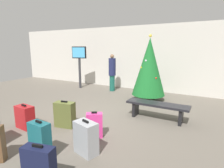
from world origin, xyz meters
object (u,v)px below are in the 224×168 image
traveller_0 (112,72)px  suitcase_2 (94,125)px  suitcase_1 (65,114)px  flight_info_kiosk (79,60)px  suitcase_5 (40,141)px  waiting_bench (157,107)px  holiday_tree (149,67)px  suitcase_0 (86,138)px  suitcase_4 (39,168)px  suitcase_3 (25,117)px

traveller_0 → suitcase_2: bearing=-65.8°
suitcase_1 → suitcase_2: 0.99m
flight_info_kiosk → traveller_0: bearing=7.0°
suitcase_2 → suitcase_5: (-0.38, -1.17, 0.07)m
flight_info_kiosk → waiting_bench: 5.18m
holiday_tree → suitcase_0: holiday_tree is taller
suitcase_4 → suitcase_1: bearing=124.1°
flight_info_kiosk → waiting_bench: bearing=-26.1°
holiday_tree → suitcase_5: bearing=-95.8°
suitcase_1 → suitcase_4: bearing=-55.9°
suitcase_0 → suitcase_4: (-0.02, -1.05, 0.01)m
suitcase_0 → suitcase_3: bearing=175.3°
traveller_0 → suitcase_4: 6.22m
traveller_0 → waiting_bench: bearing=-40.9°
suitcase_5 → suitcase_3: bearing=153.5°
holiday_tree → suitcase_4: holiday_tree is taller
traveller_0 → suitcase_5: size_ratio=2.31×
flight_info_kiosk → suitcase_3: flight_info_kiosk is taller
flight_info_kiosk → suitcase_1: flight_info_kiosk is taller
waiting_bench → suitcase_4: bearing=-102.2°
suitcase_1 → suitcase_4: size_ratio=0.99×
waiting_bench → suitcase_3: size_ratio=2.81×
flight_info_kiosk → suitcase_3: bearing=-67.8°
holiday_tree → waiting_bench: size_ratio=1.45×
waiting_bench → traveller_0: (-2.82, 2.44, 0.53)m
holiday_tree → flight_info_kiosk: (-3.71, 0.44, 0.10)m
suitcase_2 → suitcase_3: suitcase_3 is taller
suitcase_2 → suitcase_3: 1.87m
suitcase_0 → suitcase_3: (-2.05, 0.17, -0.03)m
suitcase_0 → suitcase_3: size_ratio=1.10×
holiday_tree → suitcase_0: (0.14, -4.13, -0.97)m
traveller_0 → suitcase_1: 4.20m
suitcase_4 → holiday_tree: bearing=91.3°
suitcase_0 → waiting_bench: bearing=73.1°
flight_info_kiosk → suitcase_2: (3.62, -3.95, -1.11)m
flight_info_kiosk → suitcase_2: size_ratio=3.39×
suitcase_5 → flight_info_kiosk: bearing=122.3°
suitcase_4 → flight_info_kiosk: bearing=124.2°
holiday_tree → suitcase_1: holiday_tree is taller
waiting_bench → suitcase_1: (-1.93, -1.62, -0.04)m
traveller_0 → suitcase_5: (1.49, -5.33, -0.55)m
suitcase_1 → traveller_0: bearing=102.3°
flight_info_kiosk → suitcase_3: (1.80, -4.40, -1.10)m
flight_info_kiosk → suitcase_0: bearing=-49.9°
waiting_bench → suitcase_5: bearing=-114.7°
traveller_0 → suitcase_4: bearing=-70.3°
suitcase_4 → suitcase_5: 0.78m
suitcase_2 → suitcase_5: size_ratio=0.82×
suitcase_5 → holiday_tree: bearing=84.2°
flight_info_kiosk → suitcase_1: bearing=-55.7°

